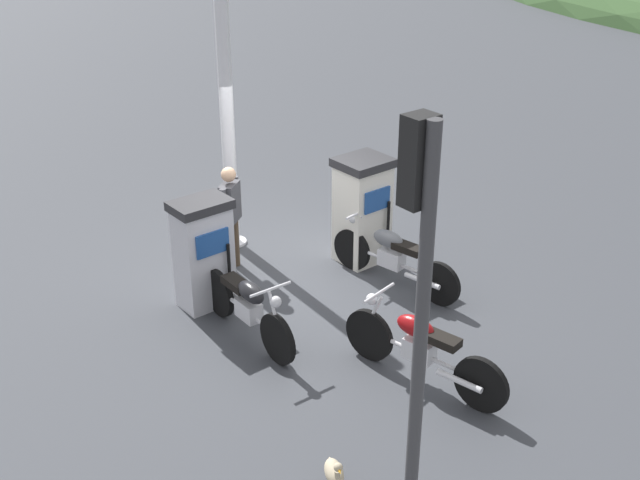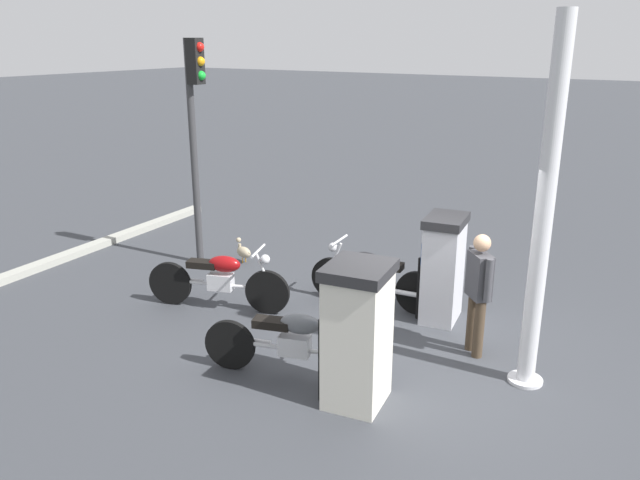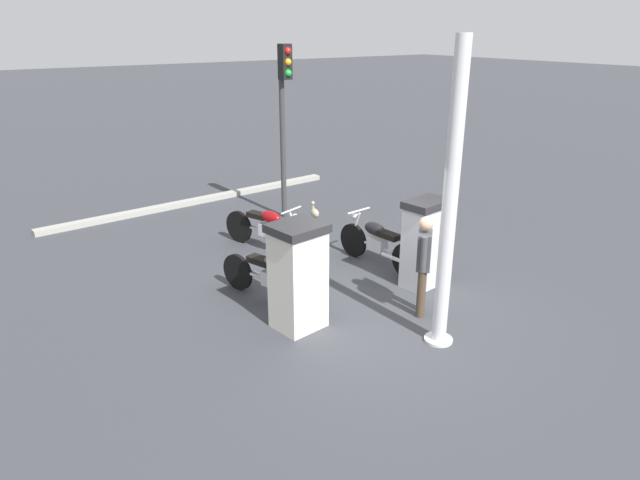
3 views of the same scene
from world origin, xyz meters
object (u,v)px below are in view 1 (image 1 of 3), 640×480
Objects in this scene: motorcycle_extra at (421,348)px; roadside_traffic_light at (419,265)px; wandering_duck at (334,472)px; canopy_support_pole at (227,121)px; fuel_pump_far at (362,210)px; fuel_pump_near at (204,253)px; attendant_person at (231,212)px; motorcycle_far_pump at (392,256)px; motorcycle_near_pump at (248,306)px.

roadside_traffic_light is at bearing -41.43° from motorcycle_extra.
wandering_duck is 2.49m from roadside_traffic_light.
motorcycle_extra is at bearing 3.45° from canopy_support_pole.
wandering_duck is at bearing -146.84° from roadside_traffic_light.
wandering_duck is at bearing -36.96° from fuel_pump_far.
motorcycle_extra is (2.88, 1.37, -0.31)m from fuel_pump_near.
motorcycle_extra is 1.32× the size of attendant_person.
attendant_person is at bearing -133.82° from motorcycle_far_pump.
motorcycle_far_pump reaches higher than wandering_duck.
roadside_traffic_light is 6.04m from canopy_support_pole.
motorcycle_far_pump is 4.80m from roadside_traffic_light.
motorcycle_extra is (2.88, -1.13, -0.35)m from fuel_pump_far.
fuel_pump_far is 0.77× the size of motorcycle_far_pump.
attendant_person is 5.49m from roadside_traffic_light.
motorcycle_near_pump is 3.11m from canopy_support_pole.
fuel_pump_far is 0.77× the size of motorcycle_extra.
fuel_pump_far is 1.02× the size of attendant_person.
wandering_duck is (2.78, -0.49, -0.25)m from motorcycle_near_pump.
fuel_pump_far reaches higher than motorcycle_near_pump.
motorcycle_near_pump is 4.63× the size of wandering_duck.
motorcycle_near_pump is at bearing -85.67° from motorcycle_far_pump.
wandering_duck is (3.83, -2.88, -0.60)m from fuel_pump_far.
motorcycle_near_pump is 0.96× the size of motorcycle_far_pump.
attendant_person is at bearing 134.71° from fuel_pump_near.
attendant_person is at bearing 171.83° from roadside_traffic_light.
fuel_pump_near is 0.76× the size of motorcycle_near_pump.
motorcycle_near_pump is at bearing -66.35° from fuel_pump_far.
attendant_person is at bearing -112.82° from fuel_pump_far.
fuel_pump_near is at bearing -154.57° from motorcycle_extra.
attendant_person is (-0.74, -1.75, 0.08)m from fuel_pump_far.
roadside_traffic_light reaches higher than motorcycle_near_pump.
motorcycle_far_pump is 1.00× the size of motorcycle_extra.
wandering_duck is (4.57, -1.13, -0.69)m from attendant_person.
wandering_duck is 0.11× the size of roadside_traffic_light.
fuel_pump_far is 0.42× the size of roadside_traffic_light.
fuel_pump_near is 1.06m from attendant_person.
roadside_traffic_light is (5.16, -0.74, 1.70)m from attendant_person.
roadside_traffic_light is at bearing -34.27° from motorcycle_far_pump.
motorcycle_far_pump is at bearing 70.20° from fuel_pump_near.
attendant_person is 0.38× the size of canopy_support_pole.
motorcycle_extra is at bearing -27.77° from motorcycle_far_pump.
fuel_pump_far is 2.34m from canopy_support_pole.
fuel_pump_near is 2.50m from fuel_pump_far.
attendant_person is 1.35m from canopy_support_pole.
fuel_pump_near reaches higher than motorcycle_near_pump.
fuel_pump_near is 0.40× the size of roadside_traffic_light.
motorcycle_far_pump is 0.51× the size of canopy_support_pole.
fuel_pump_near reaches higher than wandering_duck.
fuel_pump_far is 4.83m from wandering_duck.
attendant_person is (-3.62, -0.62, 0.43)m from motorcycle_extra.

